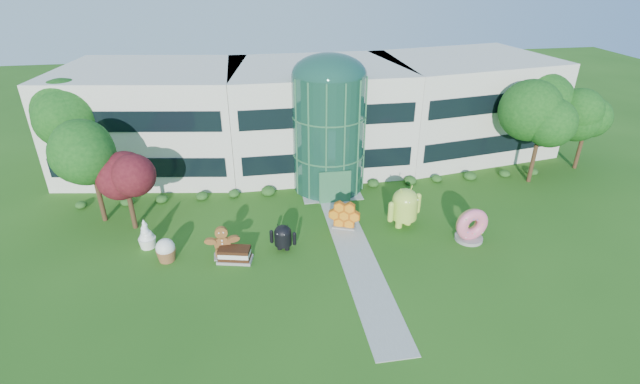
{
  "coord_description": "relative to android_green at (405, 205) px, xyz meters",
  "views": [
    {
      "loc": [
        -6.66,
        -23.98,
        18.28
      ],
      "look_at": [
        -1.72,
        6.0,
        2.6
      ],
      "focal_mm": 26.0,
      "sensor_mm": 36.0,
      "label": 1
    }
  ],
  "objects": [
    {
      "name": "froyo",
      "position": [
        -18.52,
        0.14,
        -0.68
      ],
      "size": [
        1.37,
        1.37,
        2.17
      ],
      "primitive_type": null,
      "rotation": [
        0.0,
        0.0,
        0.09
      ],
      "color": "white",
      "rests_on": "ground"
    },
    {
      "name": "android_black",
      "position": [
        -9.22,
        -1.71,
        -0.67
      ],
      "size": [
        2.26,
        1.86,
        2.21
      ],
      "primitive_type": null,
      "rotation": [
        0.0,
        0.0,
        -0.33
      ],
      "color": "black",
      "rests_on": "ground"
    },
    {
      "name": "gingerbread",
      "position": [
        -13.29,
        -1.92,
        -0.58
      ],
      "size": [
        2.6,
        1.07,
        2.37
      ],
      "primitive_type": null,
      "rotation": [
        0.0,
        0.0,
        0.03
      ],
      "color": "brown",
      "rests_on": "ground"
    },
    {
      "name": "android_green",
      "position": [
        0.0,
        0.0,
        0.0
      ],
      "size": [
        3.67,
        3.08,
        3.54
      ],
      "primitive_type": null,
      "rotation": [
        0.0,
        0.0,
        0.37
      ],
      "color": "#AED243",
      "rests_on": "ground"
    },
    {
      "name": "ice_cream_sandwich",
      "position": [
        -12.53,
        -2.54,
        -1.26
      ],
      "size": [
        2.48,
        1.63,
        1.01
      ],
      "primitive_type": null,
      "rotation": [
        0.0,
        0.0,
        -0.23
      ],
      "color": "black",
      "rests_on": "ground"
    },
    {
      "name": "honeycomb",
      "position": [
        -4.46,
        0.41,
        -0.79
      ],
      "size": [
        2.65,
        1.74,
        1.96
      ],
      "primitive_type": null,
      "rotation": [
        0.0,
        0.0,
        -0.37
      ],
      "color": "orange",
      "rests_on": "ground"
    },
    {
      "name": "walkway",
      "position": [
        -4.4,
        -2.53,
        -1.75
      ],
      "size": [
        2.4,
        20.0,
        0.04
      ],
      "primitive_type": "cube",
      "color": "#9E9E93",
      "rests_on": "ground"
    },
    {
      "name": "atrium",
      "position": [
        -4.4,
        7.47,
        3.13
      ],
      "size": [
        6.0,
        6.0,
        9.8
      ],
      "primitive_type": "cylinder",
      "color": "#194738",
      "rests_on": "ground"
    },
    {
      "name": "donut",
      "position": [
        4.02,
        -2.64,
        -0.49
      ],
      "size": [
        2.59,
        1.47,
        2.56
      ],
      "primitive_type": null,
      "rotation": [
        0.0,
        0.0,
        0.12
      ],
      "color": "#E65773",
      "rests_on": "ground"
    },
    {
      "name": "cupcake",
      "position": [
        -17.01,
        -1.7,
        -0.96
      ],
      "size": [
        1.59,
        1.59,
        1.62
      ],
      "primitive_type": null,
      "rotation": [
        0.0,
        0.0,
        -0.2
      ],
      "color": "white",
      "rests_on": "ground"
    },
    {
      "name": "ground",
      "position": [
        -4.4,
        -4.53,
        -1.77
      ],
      "size": [
        140.0,
        140.0,
        0.0
      ],
      "primitive_type": "plane",
      "color": "#215114",
      "rests_on": "ground"
    },
    {
      "name": "tree_red",
      "position": [
        -19.9,
        2.97,
        1.23
      ],
      "size": [
        4.0,
        4.0,
        6.0
      ],
      "primitive_type": null,
      "color": "#3F0C14",
      "rests_on": "ground"
    },
    {
      "name": "trees_backdrop",
      "position": [
        -4.4,
        8.47,
        2.43
      ],
      "size": [
        52.0,
        8.0,
        8.4
      ],
      "primitive_type": null,
      "color": "#104312",
      "rests_on": "ground"
    },
    {
      "name": "building",
      "position": [
        -4.4,
        13.47,
        2.88
      ],
      "size": [
        46.0,
        15.0,
        9.3
      ],
      "primitive_type": null,
      "color": "beige",
      "rests_on": "ground"
    }
  ]
}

